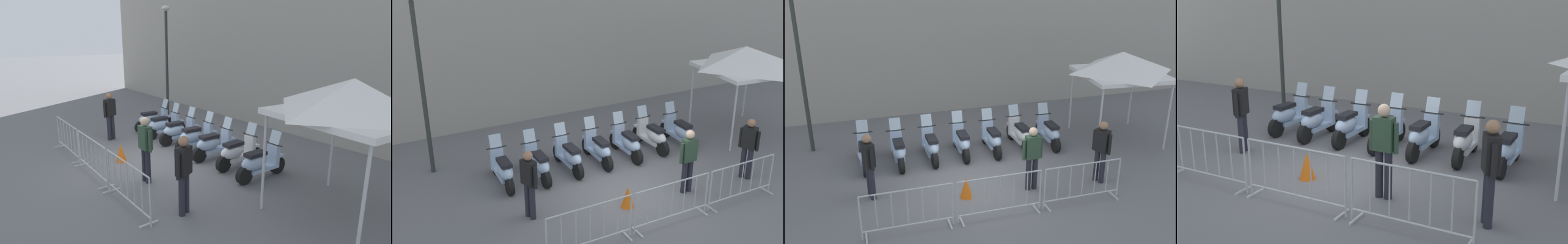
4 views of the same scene
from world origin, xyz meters
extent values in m
plane|color=slate|center=(0.00, 0.00, 0.00)|extent=(120.00, 120.00, 0.00)
cylinder|color=black|center=(-3.07, 2.29, 0.24)|extent=(0.17, 0.49, 0.48)
cylinder|color=black|center=(-2.99, 1.05, 0.24)|extent=(0.17, 0.49, 0.48)
cube|color=#A8C1E0|center=(-3.03, 1.67, 0.28)|extent=(0.34, 0.88, 0.10)
ellipsoid|color=#A8C1E0|center=(-3.01, 1.39, 0.52)|extent=(0.42, 0.86, 0.40)
cube|color=black|center=(-3.02, 1.42, 0.74)|extent=(0.32, 0.62, 0.10)
cube|color=#A8C1E0|center=(-3.06, 2.10, 0.55)|extent=(0.35, 0.16, 0.60)
cylinder|color=black|center=(-3.06, 2.10, 0.88)|extent=(0.56, 0.07, 0.04)
cube|color=silver|center=(-3.07, 2.15, 1.06)|extent=(0.33, 0.16, 0.35)
cube|color=#A8C1E0|center=(-3.07, 2.29, 0.51)|extent=(0.22, 0.33, 0.06)
cylinder|color=black|center=(-2.14, 2.28, 0.24)|extent=(0.19, 0.49, 0.48)
cylinder|color=black|center=(-2.01, 1.04, 0.24)|extent=(0.19, 0.49, 0.48)
cube|color=#A8C1E0|center=(-2.08, 1.66, 0.28)|extent=(0.36, 0.89, 0.10)
ellipsoid|color=#A8C1E0|center=(-2.05, 1.38, 0.52)|extent=(0.44, 0.87, 0.40)
cube|color=black|center=(-2.05, 1.41, 0.74)|extent=(0.34, 0.62, 0.10)
cube|color=#A8C1E0|center=(-2.12, 2.09, 0.55)|extent=(0.35, 0.17, 0.60)
cylinder|color=black|center=(-2.12, 2.09, 0.88)|extent=(0.56, 0.09, 0.04)
cube|color=silver|center=(-2.12, 2.14, 1.06)|extent=(0.33, 0.17, 0.35)
cube|color=#A8C1E0|center=(-2.14, 2.28, 0.51)|extent=(0.23, 0.34, 0.06)
cylinder|color=black|center=(-1.20, 2.41, 0.24)|extent=(0.19, 0.49, 0.48)
cylinder|color=black|center=(-1.07, 1.18, 0.24)|extent=(0.19, 0.49, 0.48)
cube|color=#A8C1E0|center=(-1.13, 1.79, 0.28)|extent=(0.37, 0.89, 0.10)
ellipsoid|color=#A8C1E0|center=(-1.10, 1.51, 0.52)|extent=(0.45, 0.87, 0.40)
cube|color=black|center=(-1.11, 1.55, 0.74)|extent=(0.34, 0.63, 0.10)
cube|color=#A8C1E0|center=(-1.18, 2.22, 0.55)|extent=(0.35, 0.18, 0.60)
cylinder|color=black|center=(-1.18, 2.22, 0.88)|extent=(0.56, 0.10, 0.04)
cube|color=silver|center=(-1.19, 2.27, 1.06)|extent=(0.33, 0.17, 0.35)
cube|color=#A8C1E0|center=(-1.20, 2.41, 0.51)|extent=(0.23, 0.34, 0.06)
cylinder|color=black|center=(-0.24, 2.53, 0.24)|extent=(0.18, 0.49, 0.48)
cylinder|color=black|center=(-0.14, 1.30, 0.24)|extent=(0.18, 0.49, 0.48)
cube|color=#A8C1E0|center=(-0.19, 1.91, 0.28)|extent=(0.35, 0.89, 0.10)
ellipsoid|color=#A8C1E0|center=(-0.17, 1.64, 0.52)|extent=(0.43, 0.87, 0.40)
cube|color=black|center=(-0.17, 1.67, 0.74)|extent=(0.33, 0.62, 0.10)
cube|color=#A8C1E0|center=(-0.22, 2.35, 0.55)|extent=(0.35, 0.17, 0.60)
cylinder|color=black|center=(-0.22, 2.35, 0.88)|extent=(0.56, 0.08, 0.04)
cube|color=silver|center=(-0.23, 2.40, 1.06)|extent=(0.33, 0.16, 0.35)
cube|color=#A8C1E0|center=(-0.24, 2.53, 0.51)|extent=(0.22, 0.33, 0.06)
cylinder|color=black|center=(0.71, 2.58, 0.24)|extent=(0.18, 0.49, 0.48)
cylinder|color=black|center=(0.81, 1.34, 0.24)|extent=(0.18, 0.49, 0.48)
cube|color=#A8C1E0|center=(0.76, 1.96, 0.28)|extent=(0.35, 0.89, 0.10)
ellipsoid|color=#A8C1E0|center=(0.78, 1.68, 0.52)|extent=(0.43, 0.87, 0.40)
cube|color=black|center=(0.78, 1.71, 0.74)|extent=(0.33, 0.62, 0.10)
cube|color=#A8C1E0|center=(0.72, 2.39, 0.55)|extent=(0.35, 0.17, 0.60)
cylinder|color=black|center=(0.72, 2.39, 0.88)|extent=(0.56, 0.08, 0.04)
cube|color=silver|center=(0.72, 2.44, 1.06)|extent=(0.33, 0.17, 0.35)
cube|color=#A8C1E0|center=(0.71, 2.58, 0.51)|extent=(0.23, 0.34, 0.06)
cylinder|color=black|center=(1.62, 2.77, 0.24)|extent=(0.20, 0.49, 0.48)
cylinder|color=black|center=(1.78, 1.54, 0.24)|extent=(0.20, 0.49, 0.48)
cube|color=white|center=(1.70, 2.15, 0.28)|extent=(0.39, 0.90, 0.10)
ellipsoid|color=white|center=(1.73, 1.87, 0.52)|extent=(0.47, 0.88, 0.40)
cube|color=black|center=(1.73, 1.90, 0.74)|extent=(0.36, 0.63, 0.10)
cube|color=white|center=(1.64, 2.58, 0.55)|extent=(0.36, 0.18, 0.60)
cylinder|color=black|center=(1.64, 2.58, 0.88)|extent=(0.56, 0.11, 0.04)
cube|color=silver|center=(1.63, 2.63, 1.06)|extent=(0.34, 0.18, 0.35)
cube|color=white|center=(1.62, 2.77, 0.51)|extent=(0.24, 0.34, 0.06)
cylinder|color=black|center=(2.61, 2.75, 0.24)|extent=(0.18, 0.49, 0.48)
cylinder|color=black|center=(2.70, 1.51, 0.24)|extent=(0.18, 0.49, 0.48)
cube|color=#A8C1E0|center=(2.65, 2.13, 0.28)|extent=(0.34, 0.89, 0.10)
ellipsoid|color=#A8C1E0|center=(2.68, 1.85, 0.52)|extent=(0.42, 0.86, 0.40)
cube|color=black|center=(2.67, 1.89, 0.74)|extent=(0.32, 0.62, 0.10)
cube|color=#A8C1E0|center=(2.62, 2.57, 0.55)|extent=(0.35, 0.17, 0.60)
cylinder|color=black|center=(2.62, 2.57, 0.88)|extent=(0.56, 0.08, 0.04)
cube|color=silver|center=(2.62, 2.62, 1.06)|extent=(0.33, 0.16, 0.35)
cube|color=#A8C1E0|center=(2.61, 2.75, 0.51)|extent=(0.22, 0.33, 0.06)
cube|color=#B2B5B7|center=(-2.87, -1.93, 0.02)|extent=(0.08, 0.44, 0.04)
cube|color=#B2B5B7|center=(-1.04, -1.75, 0.02)|extent=(0.08, 0.44, 0.04)
cylinder|color=#B2B5B7|center=(-2.95, -1.94, 0.53)|extent=(0.04, 0.04, 1.05)
cylinder|color=#B2B5B7|center=(-0.96, -1.74, 0.53)|extent=(0.04, 0.04, 1.05)
cylinder|color=#B2B5B7|center=(-1.96, -1.84, 1.05)|extent=(2.00, 0.23, 0.04)
cylinder|color=#B2B5B7|center=(-1.96, -1.84, 0.18)|extent=(2.00, 0.23, 0.04)
cylinder|color=#B2B5B7|center=(-2.62, -1.91, 0.61)|extent=(0.02, 0.02, 0.87)
cylinder|color=#B2B5B7|center=(-2.29, -1.87, 0.61)|extent=(0.02, 0.02, 0.87)
cylinder|color=#B2B5B7|center=(-1.96, -1.84, 0.61)|extent=(0.02, 0.02, 0.87)
cylinder|color=#B2B5B7|center=(-1.62, -1.81, 0.61)|extent=(0.02, 0.02, 0.87)
cylinder|color=#B2B5B7|center=(-1.29, -1.78, 0.61)|extent=(0.02, 0.02, 0.87)
cube|color=#B2B5B7|center=(-0.76, -1.72, 0.02)|extent=(0.08, 0.44, 0.04)
cube|color=#B2B5B7|center=(1.08, -1.54, 0.02)|extent=(0.08, 0.44, 0.04)
cylinder|color=#B2B5B7|center=(-0.84, -1.73, 0.53)|extent=(0.04, 0.04, 1.05)
cylinder|color=#B2B5B7|center=(1.16, -1.53, 0.53)|extent=(0.04, 0.04, 1.05)
cylinder|color=#B2B5B7|center=(0.16, -1.63, 1.05)|extent=(2.00, 0.23, 0.04)
cylinder|color=#B2B5B7|center=(0.16, -1.63, 0.18)|extent=(2.00, 0.23, 0.04)
cylinder|color=#B2B5B7|center=(-0.50, -1.70, 0.61)|extent=(0.02, 0.02, 0.87)
cylinder|color=#B2B5B7|center=(-0.17, -1.66, 0.61)|extent=(0.02, 0.02, 0.87)
cylinder|color=#B2B5B7|center=(0.16, -1.63, 0.61)|extent=(0.02, 0.02, 0.87)
cylinder|color=#B2B5B7|center=(0.50, -1.60, 0.61)|extent=(0.02, 0.02, 0.87)
cylinder|color=#B2B5B7|center=(0.83, -1.57, 0.61)|extent=(0.02, 0.02, 0.87)
cube|color=#B2B5B7|center=(1.36, -1.51, 0.02)|extent=(0.08, 0.44, 0.04)
cube|color=#B2B5B7|center=(3.20, -1.33, 0.02)|extent=(0.08, 0.44, 0.04)
cylinder|color=#B2B5B7|center=(1.28, -1.52, 0.53)|extent=(0.04, 0.04, 1.05)
cylinder|color=#B2B5B7|center=(3.28, -1.32, 0.53)|extent=(0.04, 0.04, 1.05)
cylinder|color=#B2B5B7|center=(2.28, -1.42, 1.05)|extent=(2.00, 0.23, 0.04)
cylinder|color=#B2B5B7|center=(2.28, -1.42, 0.18)|extent=(2.00, 0.23, 0.04)
cylinder|color=#B2B5B7|center=(1.61, -1.49, 0.61)|extent=(0.02, 0.02, 0.87)
cylinder|color=#B2B5B7|center=(1.95, -1.45, 0.61)|extent=(0.02, 0.02, 0.87)
cylinder|color=#B2B5B7|center=(2.28, -1.42, 0.61)|extent=(0.02, 0.02, 0.87)
cylinder|color=#B2B5B7|center=(2.61, -1.39, 0.61)|extent=(0.02, 0.02, 0.87)
cylinder|color=#B2B5B7|center=(2.95, -1.35, 0.61)|extent=(0.02, 0.02, 0.87)
cylinder|color=#2D332D|center=(-4.68, 3.07, 2.36)|extent=(0.12, 0.12, 4.72)
cylinder|color=#23232D|center=(-2.83, -0.10, 0.45)|extent=(0.14, 0.14, 0.90)
cylinder|color=#23232D|center=(-2.76, -0.27, 0.45)|extent=(0.14, 0.14, 0.90)
cube|color=black|center=(-2.79, -0.18, 1.20)|extent=(0.35, 0.42, 0.60)
sphere|color=#9E7051|center=(-2.79, -0.18, 1.62)|extent=(0.22, 0.22, 0.22)
cylinder|color=black|center=(-2.89, 0.03, 1.15)|extent=(0.09, 0.09, 0.55)
cylinder|color=black|center=(-2.70, -0.39, 1.15)|extent=(0.09, 0.09, 0.55)
cylinder|color=#23232D|center=(3.12, -0.43, 0.45)|extent=(0.14, 0.14, 0.90)
cylinder|color=#23232D|center=(3.21, -0.58, 0.45)|extent=(0.14, 0.14, 0.90)
cube|color=black|center=(3.17, -0.50, 1.20)|extent=(0.38, 0.42, 0.60)
sphere|color=#9E7051|center=(3.17, -0.50, 1.62)|extent=(0.22, 0.22, 0.22)
cylinder|color=black|center=(3.05, -0.31, 1.15)|extent=(0.09, 0.09, 0.55)
cylinder|color=black|center=(3.29, -0.70, 1.15)|extent=(0.09, 0.09, 0.55)
cylinder|color=#23232D|center=(1.17, -0.55, 0.45)|extent=(0.14, 0.14, 0.90)
cylinder|color=#23232D|center=(1.35, -0.53, 0.45)|extent=(0.14, 0.14, 0.90)
cube|color=#2D4733|center=(1.26, -0.54, 1.20)|extent=(0.38, 0.26, 0.60)
sphere|color=beige|center=(1.26, -0.54, 1.62)|extent=(0.22, 0.22, 0.22)
cylinder|color=#2D4733|center=(1.04, -0.57, 1.15)|extent=(0.09, 0.09, 0.55)
cylinder|color=#2D4733|center=(1.49, -0.52, 1.15)|extent=(0.09, 0.09, 0.55)
cylinder|color=silver|center=(3.87, 1.05, 1.08)|extent=(0.06, 0.06, 2.15)
cylinder|color=silver|center=(6.11, 1.05, 1.08)|extent=(0.06, 0.06, 2.15)
cylinder|color=silver|center=(3.87, 3.29, 1.08)|extent=(0.06, 0.06, 2.15)
cylinder|color=silver|center=(6.11, 3.29, 1.08)|extent=(0.06, 0.06, 2.15)
cube|color=white|center=(4.99, 2.17, 2.20)|extent=(2.49, 2.49, 0.12)
pyramid|color=white|center=(4.99, 2.17, 2.58)|extent=(2.49, 2.49, 0.65)
cone|color=orange|center=(-0.47, -0.63, 0.28)|extent=(0.32, 0.32, 0.55)
camera|label=1|loc=(8.76, -3.63, 3.68)|focal=30.65mm
camera|label=2|loc=(-5.31, -9.91, 6.49)|focal=45.24mm
camera|label=3|loc=(-2.04, -10.27, 5.80)|focal=40.70mm
camera|label=4|loc=(5.37, -7.06, 3.53)|focal=42.78mm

